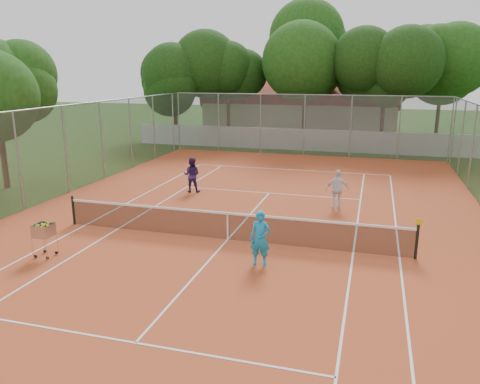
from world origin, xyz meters
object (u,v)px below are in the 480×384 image
(clubhouse, at_px, (302,108))
(player_far_left, at_px, (192,175))
(player_near, at_px, (260,238))
(player_far_right, at_px, (337,189))
(ball_hopper, at_px, (44,239))
(tennis_net, at_px, (228,226))

(clubhouse, xyz_separation_m, player_far_left, (-1.53, -23.33, -1.37))
(player_near, xyz_separation_m, player_far_right, (1.67, 6.46, -0.01))
(player_near, bearing_deg, player_far_right, 75.47)
(player_far_left, xyz_separation_m, player_far_right, (6.74, -0.96, 0.01))
(player_far_right, height_order, ball_hopper, player_far_right)
(tennis_net, distance_m, player_far_right, 5.71)
(tennis_net, relative_size, player_near, 7.25)
(player_far_left, bearing_deg, ball_hopper, 72.94)
(tennis_net, height_order, clubhouse, clubhouse)
(clubhouse, height_order, ball_hopper, clubhouse)
(player_far_right, bearing_deg, player_far_left, -23.75)
(clubhouse, distance_m, player_far_right, 24.88)
(clubhouse, bearing_deg, player_near, -83.44)
(player_far_right, bearing_deg, player_near, 59.86)
(player_near, relative_size, player_far_left, 1.02)
(clubhouse, relative_size, player_far_left, 10.17)
(player_far_right, distance_m, ball_hopper, 11.13)
(tennis_net, xyz_separation_m, player_far_right, (3.21, 4.71, 0.32))
(ball_hopper, bearing_deg, tennis_net, 47.55)
(player_far_left, bearing_deg, clubhouse, -101.77)
(tennis_net, relative_size, player_far_right, 7.30)
(ball_hopper, bearing_deg, player_far_right, 60.03)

